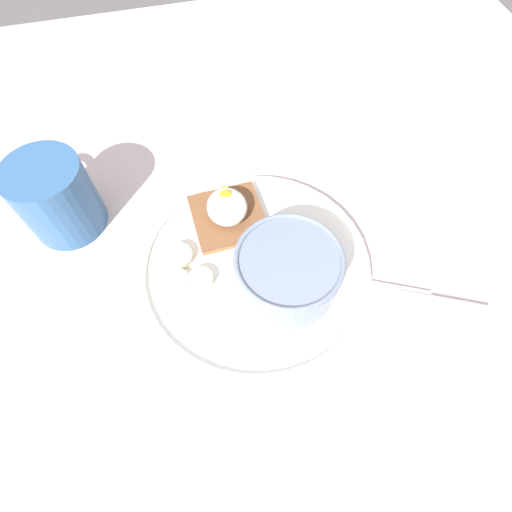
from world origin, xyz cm
name	(u,v)px	position (x,y,z in cm)	size (l,w,h in cm)	color
ground_plane	(256,272)	(0.00, 0.00, 1.00)	(120.00, 120.00, 2.00)	beige
plate	(256,265)	(0.00, 0.00, 2.80)	(26.89, 26.89, 1.60)	white
oatmeal_bowl	(288,271)	(3.12, 2.77, 5.82)	(11.69, 11.69, 5.60)	slate
toast_slice	(228,217)	(-7.03, -1.79, 3.67)	(8.94, 8.94, 1.20)	brown
poached_egg	(227,206)	(-7.13, -1.78, 5.76)	(7.12, 4.83, 3.30)	white
banana_slice_front	(201,280)	(0.72, -6.61, 3.63)	(3.89, 3.89, 1.31)	beige
banana_slice_left	(177,277)	(-0.34, -9.16, 3.45)	(2.75, 2.79, 0.97)	#EEE3C8
banana_slice_back	(179,256)	(-2.90, -8.56, 3.71)	(4.29, 4.34, 1.63)	beige
coffee_mug	(55,197)	(-12.56, -21.20, 6.94)	(11.29, 9.63, 9.65)	#2F5887
knife	(428,298)	(8.67, 18.00, 2.40)	(6.90, 12.48, 0.80)	silver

